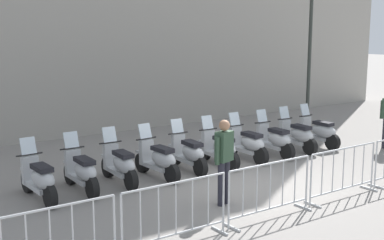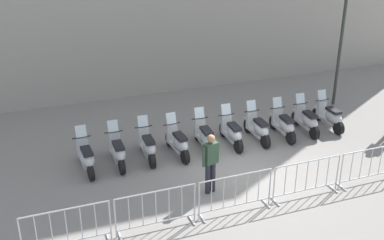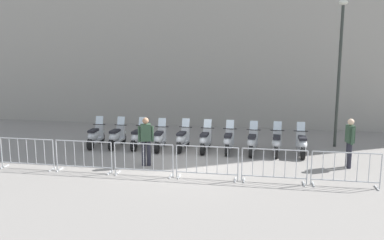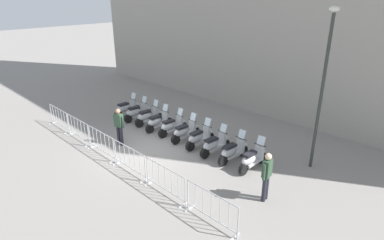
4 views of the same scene
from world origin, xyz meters
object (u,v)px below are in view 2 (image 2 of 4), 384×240
object	(u,v)px
motorcycle_4	(205,137)
barrier_segment_1	(156,211)
motorcycle_8	(307,120)
street_lamp	(345,12)
motorcycle_1	(118,152)
officer_near_row_end	(211,160)
motorcycle_0	(86,157)
motorcycle_7	(284,125)
motorcycle_2	(148,146)
barrier_segment_3	(306,179)
barrier_segment_2	(235,194)
motorcycle_3	(178,143)
motorcycle_5	(232,133)
motorcycle_9	(330,116)
barrier_segment_0	(67,229)
motorcycle_6	(258,128)
barrier_segment_4	(370,165)

from	to	relation	value
motorcycle_4	barrier_segment_1	distance (m)	4.38
motorcycle_8	street_lamp	xyz separation A→B (m)	(2.68, 1.60, 3.18)
motorcycle_1	motorcycle_4	xyz separation A→B (m)	(2.81, -0.28, 0.00)
officer_near_row_end	motorcycle_0	bearing A→B (deg)	135.39
motorcycle_4	motorcycle_7	bearing A→B (deg)	-8.23
motorcycle_2	motorcycle_4	world-z (taller)	same
motorcycle_7	barrier_segment_3	size ratio (longest dim) A/B	0.86
street_lamp	officer_near_row_end	world-z (taller)	street_lamp
barrier_segment_2	motorcycle_3	bearing A→B (deg)	89.76
motorcycle_5	motorcycle_8	bearing A→B (deg)	-6.51
motorcycle_5	motorcycle_9	world-z (taller)	same
motorcycle_3	barrier_segment_0	bearing A→B (deg)	-144.82
motorcycle_1	motorcycle_6	world-z (taller)	same
motorcycle_9	barrier_segment_1	distance (m)	8.14
motorcycle_3	barrier_segment_0	distance (m)	5.09
motorcycle_7	street_lamp	xyz separation A→B (m)	(3.62, 1.54, 3.18)
motorcycle_5	barrier_segment_3	xyz separation A→B (m)	(0.19, -3.49, 0.07)
motorcycle_3	motorcycle_4	distance (m)	0.94
barrier_segment_4	motorcycle_3	bearing A→B (deg)	136.91
motorcycle_0	motorcycle_6	world-z (taller)	same
street_lamp	officer_near_row_end	distance (m)	8.66
motorcycle_6	motorcycle_7	size ratio (longest dim) A/B	1.00
motorcycle_2	barrier_segment_4	bearing A→B (deg)	-38.82
barrier_segment_1	street_lamp	xyz separation A→B (m)	(9.44, 4.30, 3.11)
motorcycle_8	barrier_segment_2	xyz separation A→B (m)	(-4.69, -2.94, 0.07)
motorcycle_0	motorcycle_8	distance (m)	7.53
motorcycle_0	motorcycle_4	size ratio (longest dim) A/B	1.00
motorcycle_3	barrier_segment_0	xyz separation A→B (m)	(-4.16, -2.93, 0.07)
motorcycle_4	officer_near_row_end	size ratio (longest dim) A/B	0.99
barrier_segment_3	motorcycle_2	bearing A→B (deg)	127.91
motorcycle_5	motorcycle_9	distance (m)	3.77
motorcycle_2	motorcycle_6	distance (m)	3.77
motorcycle_4	street_lamp	size ratio (longest dim) A/B	0.28
motorcycle_0	barrier_segment_3	distance (m)	6.28
barrier_segment_0	barrier_segment_3	world-z (taller)	same
motorcycle_7	motorcycle_6	bearing A→B (deg)	170.55
motorcycle_1	motorcycle_3	distance (m)	1.89
motorcycle_3	officer_near_row_end	distance (m)	2.37
motorcycle_4	barrier_segment_2	world-z (taller)	motorcycle_4
motorcycle_9	street_lamp	xyz separation A→B (m)	(1.73, 1.68, 3.18)
motorcycle_3	street_lamp	world-z (taller)	street_lamp
barrier_segment_0	barrier_segment_1	distance (m)	2.09
motorcycle_5	street_lamp	distance (m)	6.47
motorcycle_8	street_lamp	size ratio (longest dim) A/B	0.28
motorcycle_4	motorcycle_5	bearing A→B (deg)	-8.53
motorcycle_3	officer_near_row_end	bearing A→B (deg)	-93.26
motorcycle_3	motorcycle_1	bearing A→B (deg)	171.64
barrier_segment_4	street_lamp	xyz separation A→B (m)	(3.23, 5.00, 3.11)
motorcycle_5	motorcycle_9	bearing A→B (deg)	-6.09
motorcycle_6	street_lamp	world-z (taller)	street_lamp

